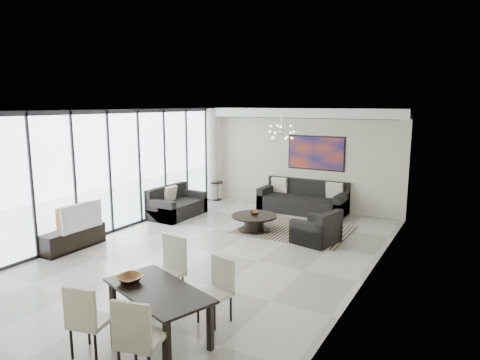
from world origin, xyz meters
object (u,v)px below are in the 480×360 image
Objects in this scene: coffee_table at (254,222)px; television at (79,216)px; tv_console at (73,239)px; sofa_main at (303,201)px; dining_table at (158,295)px.

coffee_table is 3.98m from television.
tv_console is 1.44× the size of television.
sofa_main reaches higher than coffee_table.
tv_console is at bearing -131.43° from coffee_table.
coffee_table is 2.33m from sofa_main.
television is at bearing 15.97° from tv_console.
coffee_table is at bearing 48.57° from tv_console.
sofa_main is at bearing 96.04° from dining_table.
dining_table is at bearing -83.96° from sofa_main.
coffee_table is at bearing 103.06° from dining_table.
television is 0.56× the size of dining_table.
sofa_main reaches higher than dining_table.
sofa_main reaches higher than tv_console.
dining_table is at bearing -25.00° from tv_console.
television reaches higher than coffee_table.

